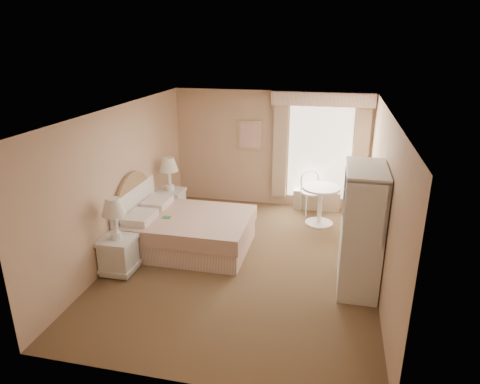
% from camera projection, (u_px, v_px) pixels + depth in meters
% --- Properties ---
extents(room, '(4.21, 5.51, 2.51)m').
position_uv_depth(room, '(244.00, 191.00, 6.71)').
color(room, brown).
rests_on(room, ground).
extents(window, '(2.05, 0.22, 2.51)m').
position_uv_depth(window, '(320.00, 149.00, 8.90)').
color(window, white).
rests_on(window, room).
extents(framed_art, '(0.52, 0.04, 0.62)m').
position_uv_depth(framed_art, '(250.00, 135.00, 9.19)').
color(framed_art, tan).
rests_on(framed_art, room).
extents(bed, '(2.10, 1.61, 1.42)m').
position_uv_depth(bed, '(184.00, 230.00, 7.51)').
color(bed, tan).
rests_on(bed, room).
extents(nightstand_near, '(0.51, 0.51, 1.24)m').
position_uv_depth(nightstand_near, '(118.00, 246.00, 6.65)').
color(nightstand_near, silver).
rests_on(nightstand_near, room).
extents(nightstand_far, '(0.53, 0.53, 1.27)m').
position_uv_depth(nightstand_far, '(171.00, 196.00, 8.70)').
color(nightstand_far, silver).
rests_on(nightstand_far, room).
extents(round_table, '(0.74, 0.74, 0.78)m').
position_uv_depth(round_table, '(320.00, 199.00, 8.41)').
color(round_table, white).
rests_on(round_table, room).
extents(cafe_chair, '(0.58, 0.58, 0.91)m').
position_uv_depth(cafe_chair, '(311.00, 189.00, 9.00)').
color(cafe_chair, white).
rests_on(cafe_chair, room).
extents(armoire, '(0.55, 1.11, 1.85)m').
position_uv_depth(armoire, '(361.00, 239.00, 6.21)').
color(armoire, silver).
rests_on(armoire, room).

